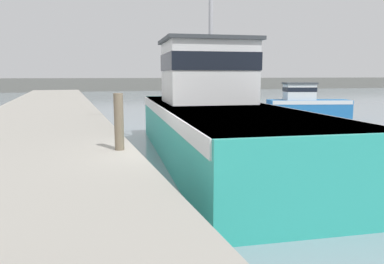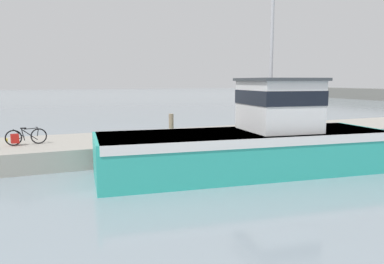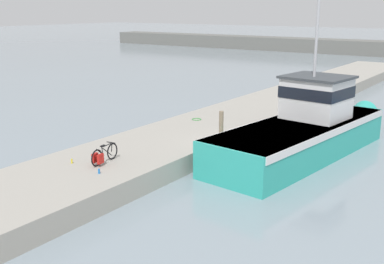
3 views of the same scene
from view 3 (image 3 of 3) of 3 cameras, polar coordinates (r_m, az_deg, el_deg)
ground_plane at (r=23.61m, az=5.69°, el=-3.33°), size 320.00×320.00×0.00m
dock_pier at (r=25.25m, az=-1.12°, el=-1.00°), size 5.17×80.00×0.90m
fishing_boat_main at (r=24.87m, az=13.39°, el=0.42°), size 5.01×14.32×10.58m
bicycle_touring at (r=20.34m, az=-10.56°, el=-2.74°), size 0.56×1.76×0.79m
mooring_post at (r=24.02m, az=3.48°, el=0.92°), size 0.22×0.22×1.34m
hose_coil at (r=27.93m, az=0.54°, el=1.52°), size 0.55×0.55×0.04m
water_bottle_on_curb at (r=20.73m, az=-14.06°, el=-3.37°), size 0.07×0.07×0.19m
water_bottle_by_bike at (r=19.24m, az=-10.96°, el=-4.58°), size 0.08×0.08×0.20m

